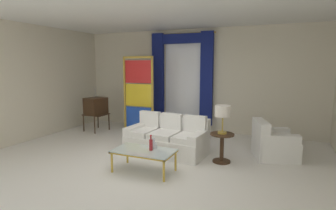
# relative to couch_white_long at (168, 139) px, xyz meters

# --- Properties ---
(ground_plane) EXTENTS (16.00, 16.00, 0.00)m
(ground_plane) POSITION_rel_couch_white_long_xyz_m (-0.10, -0.73, -0.30)
(ground_plane) COLOR white
(wall_rear) EXTENTS (8.00, 0.12, 3.00)m
(wall_rear) POSITION_rel_couch_white_long_xyz_m (-0.10, 2.33, 1.20)
(wall_rear) COLOR beige
(wall_rear) RESTS_ON ground
(wall_left) EXTENTS (0.12, 7.00, 3.00)m
(wall_left) POSITION_rel_couch_white_long_xyz_m (-3.76, -0.13, 1.20)
(wall_left) COLOR beige
(wall_left) RESTS_ON ground
(ceiling_slab) EXTENTS (8.00, 7.60, 0.04)m
(ceiling_slab) POSITION_rel_couch_white_long_xyz_m (-0.10, 0.07, 2.72)
(ceiling_slab) COLOR white
(curtained_window) EXTENTS (2.00, 0.17, 2.70)m
(curtained_window) POSITION_rel_couch_white_long_xyz_m (-0.48, 2.17, 1.44)
(curtained_window) COLOR white
(curtained_window) RESTS_ON ground
(couch_white_long) EXTENTS (1.82, 1.06, 0.86)m
(couch_white_long) POSITION_rel_couch_white_long_xyz_m (0.00, 0.00, 0.00)
(couch_white_long) COLOR white
(couch_white_long) RESTS_ON ground
(coffee_table) EXTENTS (1.12, 0.62, 0.41)m
(coffee_table) POSITION_rel_couch_white_long_xyz_m (0.04, -1.23, 0.07)
(coffee_table) COLOR silver
(coffee_table) RESTS_ON ground
(bottle_blue_decanter) EXTENTS (0.06, 0.06, 0.29)m
(bottle_blue_decanter) POSITION_rel_couch_white_long_xyz_m (0.16, -1.18, 0.22)
(bottle_blue_decanter) COLOR maroon
(bottle_blue_decanter) RESTS_ON coffee_table
(bottle_crystal_tall) EXTENTS (0.12, 0.12, 0.20)m
(bottle_crystal_tall) POSITION_rel_couch_white_long_xyz_m (0.15, -1.05, 0.17)
(bottle_crystal_tall) COLOR silver
(bottle_crystal_tall) RESTS_ON coffee_table
(vintage_tv) EXTENTS (0.62, 0.67, 1.35)m
(vintage_tv) POSITION_rel_couch_white_long_xyz_m (-2.77, 1.01, 0.42)
(vintage_tv) COLOR #382314
(vintage_tv) RESTS_ON ground
(armchair_white) EXTENTS (1.03, 1.01, 0.80)m
(armchair_white) POSITION_rel_couch_white_long_xyz_m (2.18, 0.52, -0.02)
(armchair_white) COLOR white
(armchair_white) RESTS_ON ground
(stained_glass_divider) EXTENTS (0.95, 0.05, 2.20)m
(stained_glass_divider) POSITION_rel_couch_white_long_xyz_m (-1.48, 1.29, 0.75)
(stained_glass_divider) COLOR gold
(stained_glass_divider) RESTS_ON ground
(peacock_figurine) EXTENTS (0.44, 0.60, 0.50)m
(peacock_figurine) POSITION_rel_couch_white_long_xyz_m (-1.01, 0.91, -0.08)
(peacock_figurine) COLOR beige
(peacock_figurine) RESTS_ON ground
(round_side_table) EXTENTS (0.48, 0.48, 0.59)m
(round_side_table) POSITION_rel_couch_white_long_xyz_m (1.25, -0.17, 0.05)
(round_side_table) COLOR #382314
(round_side_table) RESTS_ON ground
(table_lamp_brass) EXTENTS (0.32, 0.32, 0.57)m
(table_lamp_brass) POSITION_rel_couch_white_long_xyz_m (1.25, -0.17, 0.72)
(table_lamp_brass) COLOR #B29338
(table_lamp_brass) RESTS_ON round_side_table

